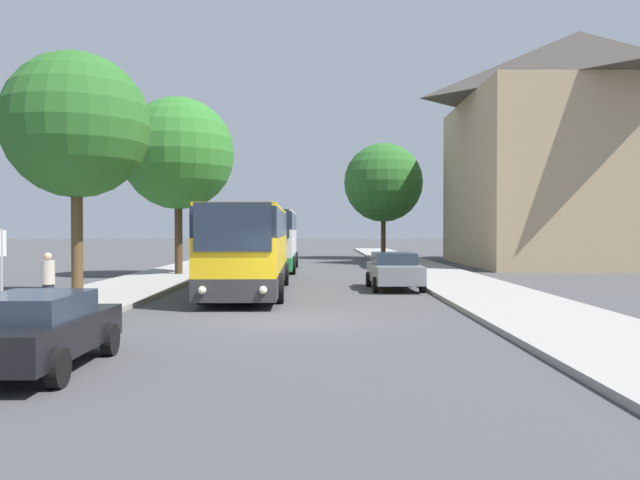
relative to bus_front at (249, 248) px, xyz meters
The scene contains 13 objects.
ground_plane 7.66m from the bus_front, 75.30° to the right, with size 300.00×300.00×0.00m, color #424244.
sidewalk_left 8.99m from the bus_front, 125.32° to the right, with size 4.00×120.00×0.15m, color gray.
sidewalk_right 11.57m from the bus_front, 39.04° to the right, with size 4.00×120.00×0.15m, color gray.
building_right_background 28.51m from the bus_front, 42.78° to the left, with size 15.49×15.25×15.99m.
bus_front is the anchor object (origin of this frame).
bus_middle 13.07m from the bus_front, 90.07° to the left, with size 2.82×10.53×3.50m.
parked_car_left_curb 13.31m from the bus_front, 99.52° to the right, with size 1.98×4.05×1.34m.
parked_car_right_near 6.02m from the bus_front, 14.99° to the left, with size 2.10×4.22×1.50m.
bus_stop_sign 10.57m from the bus_front, 115.95° to the right, with size 0.08×0.45×2.32m.
pedestrian_walking_back 8.30m from the bus_front, 124.99° to the right, with size 0.36×0.36×1.66m.
tree_left_near 7.54m from the bus_front, 163.77° to the right, with size 5.13×5.13×8.54m.
tree_left_far 10.71m from the bus_front, 118.62° to the left, with size 5.78×5.78×9.12m.
tree_right_near 29.70m from the bus_front, 74.17° to the left, with size 6.57×6.57×9.51m.
Camera 1 is at (0.82, -16.59, 2.44)m, focal length 35.00 mm.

